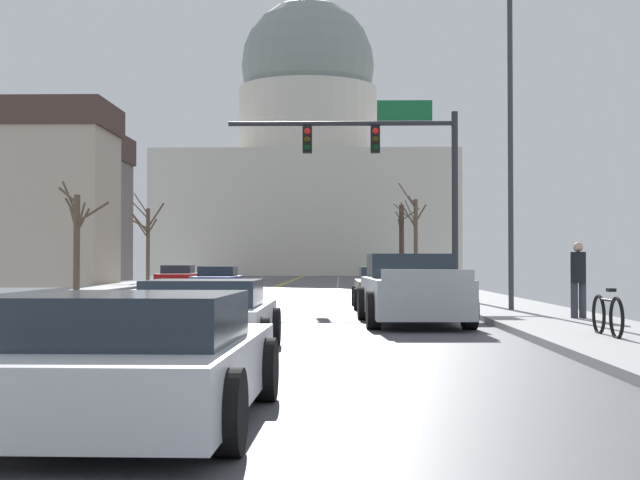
{
  "coord_description": "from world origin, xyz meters",
  "views": [
    {
      "loc": [
        3.67,
        -18.98,
        1.4
      ],
      "look_at": [
        2.57,
        30.1,
        2.58
      ],
      "focal_mm": 51.48,
      "sensor_mm": 36.0,
      "label": 1
    }
  ],
  "objects_px": {
    "pickup_truck_near_01": "(412,292)",
    "bicycle_parked": "(607,315)",
    "sedan_oncoming_01": "(177,277)",
    "signal_gantry": "(391,158)",
    "sedan_oncoming_00": "(217,281)",
    "pedestrian_00": "(578,276)",
    "sedan_near_03": "(140,361)",
    "sedan_near_02": "(207,319)",
    "sedan_near_00": "(387,288)",
    "street_lamp_right": "(501,114)"
  },
  "relations": [
    {
      "from": "signal_gantry",
      "to": "pedestrian_00",
      "type": "bearing_deg",
      "value": -71.25
    },
    {
      "from": "street_lamp_right",
      "to": "sedan_near_02",
      "type": "xyz_separation_m",
      "value": [
        -6.31,
        -10.47,
        -4.8
      ]
    },
    {
      "from": "sedan_near_03",
      "to": "bicycle_parked",
      "type": "xyz_separation_m",
      "value": [
        6.31,
        7.92,
        -0.06
      ]
    },
    {
      "from": "sedan_near_03",
      "to": "bicycle_parked",
      "type": "height_order",
      "value": "sedan_near_03"
    },
    {
      "from": "sedan_near_00",
      "to": "sedan_near_02",
      "type": "relative_size",
      "value": 1.07
    },
    {
      "from": "sedan_near_00",
      "to": "pedestrian_00",
      "type": "relative_size",
      "value": 2.66
    },
    {
      "from": "pickup_truck_near_01",
      "to": "sedan_oncoming_01",
      "type": "height_order",
      "value": "pickup_truck_near_01"
    },
    {
      "from": "sedan_near_00",
      "to": "pickup_truck_near_01",
      "type": "xyz_separation_m",
      "value": [
        0.2,
        -7.34,
        0.14
      ]
    },
    {
      "from": "pickup_truck_near_01",
      "to": "bicycle_parked",
      "type": "relative_size",
      "value": 3.0
    },
    {
      "from": "street_lamp_right",
      "to": "sedan_near_00",
      "type": "height_order",
      "value": "street_lamp_right"
    },
    {
      "from": "sedan_near_03",
      "to": "sedan_oncoming_01",
      "type": "bearing_deg",
      "value": 99.7
    },
    {
      "from": "pickup_truck_near_01",
      "to": "sedan_oncoming_01",
      "type": "relative_size",
      "value": 1.18
    },
    {
      "from": "sedan_near_00",
      "to": "sedan_oncoming_00",
      "type": "bearing_deg",
      "value": 119.55
    },
    {
      "from": "pickup_truck_near_01",
      "to": "sedan_oncoming_00",
      "type": "height_order",
      "value": "pickup_truck_near_01"
    },
    {
      "from": "pedestrian_00",
      "to": "pickup_truck_near_01",
      "type": "bearing_deg",
      "value": 179.3
    },
    {
      "from": "pickup_truck_near_01",
      "to": "sedan_near_02",
      "type": "distance_m",
      "value": 7.76
    },
    {
      "from": "sedan_near_02",
      "to": "sedan_oncoming_00",
      "type": "xyz_separation_m",
      "value": [
        -3.39,
        26.25,
        0.03
      ]
    },
    {
      "from": "sedan_near_00",
      "to": "bicycle_parked",
      "type": "xyz_separation_m",
      "value": [
        3.16,
        -12.32,
        -0.1
      ]
    },
    {
      "from": "sedan_near_00",
      "to": "sedan_oncoming_00",
      "type": "relative_size",
      "value": 1.08
    },
    {
      "from": "bicycle_parked",
      "to": "sedan_oncoming_01",
      "type": "bearing_deg",
      "value": 111.99
    },
    {
      "from": "pedestrian_00",
      "to": "sedan_near_00",
      "type": "bearing_deg",
      "value": 118.09
    },
    {
      "from": "signal_gantry",
      "to": "sedan_near_00",
      "type": "bearing_deg",
      "value": -95.3
    },
    {
      "from": "pickup_truck_near_01",
      "to": "sedan_near_03",
      "type": "relative_size",
      "value": 1.24
    },
    {
      "from": "signal_gantry",
      "to": "sedan_oncoming_01",
      "type": "distance_m",
      "value": 20.66
    },
    {
      "from": "pedestrian_00",
      "to": "sedan_oncoming_00",
      "type": "bearing_deg",
      "value": 119.0
    },
    {
      "from": "sedan_near_00",
      "to": "sedan_oncoming_00",
      "type": "xyz_separation_m",
      "value": [
        -6.84,
        12.06,
        -0.03
      ]
    },
    {
      "from": "sedan_near_03",
      "to": "bicycle_parked",
      "type": "bearing_deg",
      "value": 51.45
    },
    {
      "from": "pedestrian_00",
      "to": "bicycle_parked",
      "type": "relative_size",
      "value": 0.97
    },
    {
      "from": "sedan_near_00",
      "to": "pedestrian_00",
      "type": "bearing_deg",
      "value": -61.91
    },
    {
      "from": "street_lamp_right",
      "to": "bicycle_parked",
      "type": "bearing_deg",
      "value": -87.97
    },
    {
      "from": "sedan_near_03",
      "to": "bicycle_parked",
      "type": "distance_m",
      "value": 10.12
    },
    {
      "from": "sedan_near_02",
      "to": "sedan_near_03",
      "type": "relative_size",
      "value": 0.99
    },
    {
      "from": "sedan_near_03",
      "to": "sedan_oncoming_00",
      "type": "xyz_separation_m",
      "value": [
        -3.69,
        32.3,
        0.02
      ]
    },
    {
      "from": "sedan_near_02",
      "to": "sedan_near_00",
      "type": "bearing_deg",
      "value": 76.32
    },
    {
      "from": "pickup_truck_near_01",
      "to": "bicycle_parked",
      "type": "bearing_deg",
      "value": -59.3
    },
    {
      "from": "sedan_near_03",
      "to": "sedan_oncoming_00",
      "type": "height_order",
      "value": "sedan_oncoming_00"
    },
    {
      "from": "sedan_near_00",
      "to": "sedan_oncoming_01",
      "type": "height_order",
      "value": "sedan_near_00"
    },
    {
      "from": "signal_gantry",
      "to": "sedan_oncoming_00",
      "type": "xyz_separation_m",
      "value": [
        -7.15,
        8.74,
        -4.43
      ]
    },
    {
      "from": "street_lamp_right",
      "to": "bicycle_parked",
      "type": "height_order",
      "value": "street_lamp_right"
    },
    {
      "from": "sedan_near_02",
      "to": "sedan_oncoming_01",
      "type": "distance_m",
      "value": 35.42
    },
    {
      "from": "sedan_near_00",
      "to": "sedan_near_02",
      "type": "xyz_separation_m",
      "value": [
        -3.45,
        -14.19,
        -0.05
      ]
    },
    {
      "from": "sedan_oncoming_01",
      "to": "sedan_oncoming_00",
      "type": "bearing_deg",
      "value": -68.92
    },
    {
      "from": "bicycle_parked",
      "to": "sedan_near_03",
      "type": "bearing_deg",
      "value": -128.55
    },
    {
      "from": "sedan_oncoming_01",
      "to": "bicycle_parked",
      "type": "xyz_separation_m",
      "value": [
        13.29,
        -32.91,
        -0.09
      ]
    },
    {
      "from": "sedan_oncoming_00",
      "to": "pedestrian_00",
      "type": "height_order",
      "value": "pedestrian_00"
    },
    {
      "from": "sedan_oncoming_01",
      "to": "pedestrian_00",
      "type": "height_order",
      "value": "pedestrian_00"
    },
    {
      "from": "signal_gantry",
      "to": "pickup_truck_near_01",
      "type": "relative_size",
      "value": 1.49
    },
    {
      "from": "sedan_near_03",
      "to": "street_lamp_right",
      "type": "bearing_deg",
      "value": 70.03
    },
    {
      "from": "bicycle_parked",
      "to": "pickup_truck_near_01",
      "type": "bearing_deg",
      "value": 120.7
    },
    {
      "from": "sedan_near_02",
      "to": "sedan_oncoming_01",
      "type": "xyz_separation_m",
      "value": [
        -6.68,
        34.78,
        0.04
      ]
    }
  ]
}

